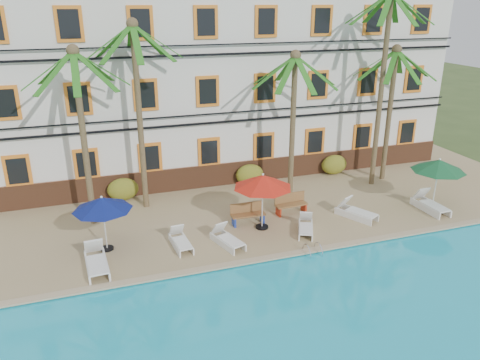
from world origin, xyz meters
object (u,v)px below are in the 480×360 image
object	(u,v)px
palm_c	(293,105)
umbrella_red	(263,182)
palm_d	(384,67)
palm_e	(391,95)
lounger_b	(181,241)
lounger_d	(306,227)
palm_a	(81,113)
lounger_e	(356,211)
palm_b	(138,93)
umbrella_blue	(102,204)
bench_left	(248,213)
pool_ladder	(312,252)
lounger_c	(227,239)
bench_right	(291,203)
lounger_a	(96,261)
lounger_f	(430,204)
umbrella_green	(439,166)

from	to	relation	value
palm_c	umbrella_red	distance (m)	4.69
palm_d	palm_e	world-z (taller)	palm_d
lounger_b	lounger_d	distance (m)	5.26
palm_a	lounger_e	bearing A→B (deg)	-15.91
palm_a	palm_b	world-z (taller)	palm_b
umbrella_blue	bench_left	world-z (taller)	umbrella_blue
palm_b	umbrella_red	bearing A→B (deg)	-41.25
bench_left	palm_c	bearing A→B (deg)	37.49
pool_ladder	lounger_c	bearing A→B (deg)	150.96
palm_e	bench_right	world-z (taller)	palm_e
palm_a	palm_d	xyz separation A→B (m)	(14.25, 0.20, 1.24)
palm_c	palm_d	distance (m)	5.01
lounger_a	pool_ladder	size ratio (longest dim) A/B	2.79
umbrella_red	lounger_a	xyz separation A→B (m)	(-6.87, -1.19, -1.81)
lounger_d	palm_b	bearing A→B (deg)	141.25
palm_a	pool_ladder	xyz separation A→B (m)	(7.94, -5.42, -4.88)
umbrella_blue	palm_a	bearing A→B (deg)	98.60
umbrella_blue	umbrella_red	world-z (taller)	umbrella_red
lounger_a	bench_left	distance (m)	6.69
palm_b	lounger_a	distance (m)	7.58
palm_d	pool_ladder	xyz separation A→B (m)	(-6.31, -5.62, -6.12)
lounger_a	lounger_c	distance (m)	5.02
palm_e	lounger_b	bearing A→B (deg)	-161.52
lounger_a	lounger_f	size ratio (longest dim) A/B	1.04
umbrella_red	lounger_e	distance (m)	4.75
lounger_d	palm_e	bearing A→B (deg)	33.23
lounger_a	lounger_d	size ratio (longest dim) A/B	1.21
palm_e	umbrella_blue	bearing A→B (deg)	-167.37
palm_c	umbrella_blue	size ratio (longest dim) A/B	3.11
palm_a	lounger_b	distance (m)	6.54
bench_left	palm_e	bearing A→B (deg)	18.04
umbrella_red	lounger_b	xyz separation A→B (m)	(-3.65, -0.53, -1.87)
palm_b	pool_ladder	distance (m)	10.05
lounger_d	umbrella_blue	bearing A→B (deg)	171.95
palm_c	umbrella_blue	world-z (taller)	palm_c
palm_a	palm_e	world-z (taller)	palm_a
lounger_a	lounger_d	world-z (taller)	lounger_a
lounger_b	lounger_f	xyz separation A→B (m)	(11.69, -0.25, 0.05)
palm_a	pool_ladder	bearing A→B (deg)	-34.33
umbrella_red	palm_c	bearing A→B (deg)	48.44
umbrella_red	umbrella_green	world-z (taller)	umbrella_red
palm_d	lounger_e	distance (m)	7.41
lounger_a	lounger_d	bearing A→B (deg)	1.61
palm_e	bench_right	bearing A→B (deg)	-159.46
umbrella_blue	pool_ladder	distance (m)	8.26
palm_c	lounger_c	xyz separation A→B (m)	(-4.50, -3.93, -4.31)
lounger_c	bench_right	world-z (taller)	bench_right
palm_e	pool_ladder	xyz separation A→B (m)	(-7.30, -6.09, -4.61)
palm_c	umbrella_red	xyz separation A→B (m)	(-2.65, -2.99, -2.46)
palm_d	umbrella_red	bearing A→B (deg)	-157.76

